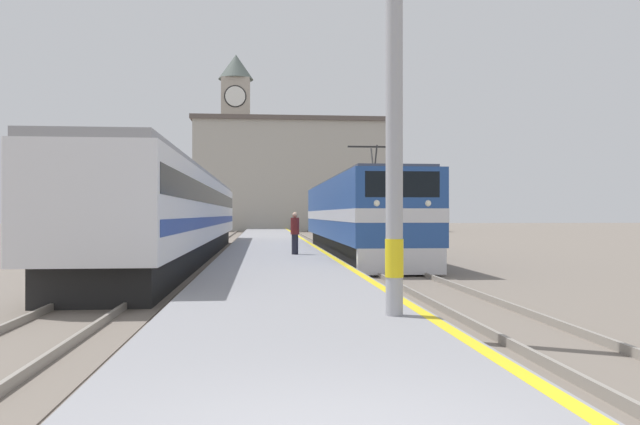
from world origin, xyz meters
The scene contains 10 objects.
ground_plane centered at (0.00, 30.00, 0.00)m, with size 200.00×200.00×0.00m, color #70665B.
platform centered at (0.00, 25.00, 0.18)m, with size 4.39×140.00×0.36m.
rail_track_near centered at (3.73, 25.00, 0.03)m, with size 2.83×140.00×0.16m.
rail_track_far centered at (-4.01, 25.00, 0.03)m, with size 2.84×140.00×0.16m.
locomotive_train centered at (3.73, 24.35, 1.84)m, with size 2.92×19.66×4.56m.
passenger_train centered at (-4.01, 23.29, 1.97)m, with size 2.92×30.14×3.63m.
catenary_mast centered at (1.60, 5.56, 4.49)m, with size 2.49×0.29×8.34m.
person_on_platform centered at (0.75, 20.53, 1.23)m, with size 0.34×0.34×1.67m.
clock_tower centered at (-4.04, 78.74, 12.28)m, with size 4.59×4.59×23.05m.
station_building centered at (3.13, 70.09, 6.54)m, with size 23.38×9.64×13.03m.
Camera 1 is at (-0.53, -4.07, 1.94)m, focal length 35.00 mm.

